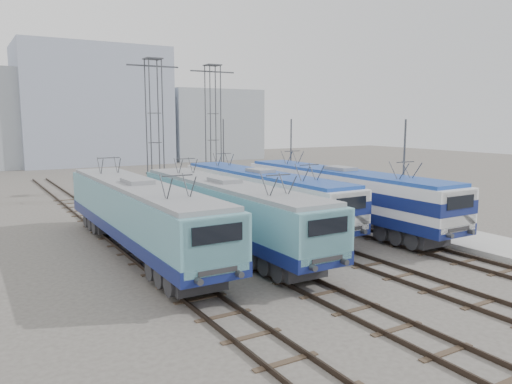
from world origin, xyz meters
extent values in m
plane|color=#514C47|center=(0.00, 0.00, 0.00)|extent=(160.00, 160.00, 0.00)
cube|color=#9E9E99|center=(10.20, 8.00, 0.15)|extent=(4.00, 70.00, 0.30)
cube|color=navy|center=(-6.75, 5.63, 1.41)|extent=(2.92, 18.43, 0.61)
cube|color=#5A96A4|center=(-6.75, 5.63, 2.64)|extent=(2.87, 18.43, 1.84)
cube|color=#5A96A4|center=(-6.75, -3.22, 2.45)|extent=(2.64, 0.72, 2.09)
cube|color=gray|center=(-6.75, 5.63, 3.66)|extent=(2.64, 17.69, 0.20)
cube|color=#262628|center=(-6.75, -0.51, 0.64)|extent=(2.15, 3.69, 0.69)
cube|color=#262628|center=(-6.75, 11.77, 0.64)|extent=(2.15, 3.69, 0.69)
cube|color=navy|center=(-2.25, 4.65, 1.37)|extent=(2.82, 17.79, 0.59)
cube|color=#5A96A4|center=(-2.25, 4.65, 2.55)|extent=(2.77, 17.79, 1.78)
cube|color=#5A96A4|center=(-2.25, -3.90, 2.37)|extent=(2.55, 0.69, 2.02)
cube|color=gray|center=(-2.25, 4.65, 3.54)|extent=(2.55, 17.08, 0.20)
cube|color=#262628|center=(-2.25, -1.28, 0.62)|extent=(2.08, 3.56, 0.67)
cube|color=#262628|center=(-2.25, 10.58, 0.62)|extent=(2.08, 3.56, 0.67)
cube|color=navy|center=(2.25, 8.30, 1.35)|extent=(2.79, 17.60, 0.59)
cube|color=silver|center=(2.25, 8.30, 2.53)|extent=(2.74, 17.60, 1.76)
cube|color=navy|center=(2.25, 8.30, 2.48)|extent=(2.78, 17.62, 0.68)
cube|color=silver|center=(2.25, -0.16, 2.35)|extent=(2.52, 0.68, 2.00)
cube|color=#1A3E94|center=(2.25, 8.30, 3.51)|extent=(2.52, 16.90, 0.20)
cube|color=#262628|center=(2.25, 2.43, 0.62)|extent=(2.05, 3.52, 0.66)
cube|color=#262628|center=(2.25, 14.16, 0.62)|extent=(2.05, 3.52, 0.66)
cube|color=navy|center=(6.75, 5.68, 1.40)|extent=(2.89, 18.28, 0.61)
cube|color=silver|center=(6.75, 5.68, 2.62)|extent=(2.84, 18.28, 1.83)
cube|color=navy|center=(6.75, 5.68, 2.57)|extent=(2.88, 18.30, 0.71)
cube|color=silver|center=(6.75, -3.11, 2.43)|extent=(2.62, 0.71, 2.07)
cube|color=#1A3E94|center=(6.75, 5.68, 3.63)|extent=(2.62, 17.55, 0.20)
cube|color=#262628|center=(6.75, -0.42, 0.64)|extent=(2.13, 3.66, 0.69)
cube|color=#262628|center=(6.75, 11.77, 0.64)|extent=(2.13, 3.66, 0.69)
cylinder|color=#3F4247|center=(-0.55, 21.45, 6.00)|extent=(0.10, 0.10, 12.00)
cylinder|color=#3F4247|center=(0.55, 21.45, 6.00)|extent=(0.10, 0.10, 12.00)
cylinder|color=#3F4247|center=(-0.55, 22.55, 6.00)|extent=(0.10, 0.10, 12.00)
cylinder|color=#3F4247|center=(0.55, 22.55, 6.00)|extent=(0.10, 0.10, 12.00)
cube|color=#3F4247|center=(0.00, 22.00, 11.40)|extent=(4.50, 0.12, 0.12)
cylinder|color=#3F4247|center=(5.95, 23.45, 6.00)|extent=(0.10, 0.10, 12.00)
cylinder|color=#3F4247|center=(7.05, 23.45, 6.00)|extent=(0.10, 0.10, 12.00)
cylinder|color=#3F4247|center=(5.95, 24.55, 6.00)|extent=(0.10, 0.10, 12.00)
cylinder|color=#3F4247|center=(7.05, 24.55, 6.00)|extent=(0.10, 0.10, 12.00)
cube|color=#3F4247|center=(6.50, 24.00, 11.40)|extent=(4.50, 0.12, 0.12)
cylinder|color=#3F4247|center=(8.60, 2.00, 3.50)|extent=(0.12, 0.12, 7.00)
cylinder|color=#3F4247|center=(8.60, 14.00, 3.50)|extent=(0.12, 0.12, 7.00)
cylinder|color=#3F4247|center=(8.60, 26.00, 3.50)|extent=(0.12, 0.12, 7.00)
cone|color=red|center=(9.40, 1.48, 0.55)|extent=(0.30, 0.30, 0.50)
cube|color=#96A0B6|center=(4.00, 62.00, 9.00)|extent=(22.00, 14.00, 18.00)
cube|color=#939BA4|center=(24.00, 62.00, 6.00)|extent=(16.00, 12.00, 12.00)
camera|label=1|loc=(-14.47, -19.27, 7.03)|focal=35.00mm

